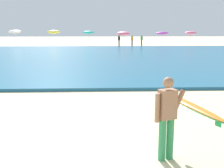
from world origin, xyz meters
TOP-DOWN VIEW (x-y plane):
  - ground_plane at (0.00, 0.00)m, footprint 160.00×160.00m
  - sea at (0.00, 19.45)m, footprint 120.00×28.00m
  - surfer_with_board at (2.79, -0.90)m, footprint 1.25×2.26m
  - beach_umbrella_0 at (-11.50, 37.41)m, footprint 1.87×1.90m
  - beach_umbrella_1 at (-5.61, 36.92)m, footprint 1.81×1.82m
  - beach_umbrella_2 at (-0.38, 36.19)m, footprint 1.70×1.74m
  - beach_umbrella_3 at (4.82, 36.83)m, footprint 1.99×1.99m
  - beach_umbrella_4 at (10.67, 36.50)m, footprint 1.94×1.96m
  - beach_umbrella_5 at (14.84, 35.93)m, footprint 1.74×1.76m
  - beachgoer_near_row_left at (7.54, 36.20)m, footprint 0.32×0.20m
  - beachgoer_near_row_mid at (4.13, 35.98)m, footprint 0.32×0.20m
  - beachgoer_near_row_right at (6.04, 35.62)m, footprint 0.32×0.20m

SIDE VIEW (x-z plane):
  - ground_plane at x=0.00m, z-range 0.00..0.00m
  - sea at x=0.00m, z-range 0.00..0.14m
  - beachgoer_near_row_left at x=7.54m, z-range 0.05..1.63m
  - beachgoer_near_row_mid at x=4.13m, z-range 0.05..1.63m
  - beachgoer_near_row_right at x=6.04m, z-range 0.05..1.63m
  - surfer_with_board at x=2.79m, z-range 0.16..1.89m
  - beach_umbrella_3 at x=4.82m, z-range 0.75..2.87m
  - beach_umbrella_4 at x=10.67m, z-range 0.80..2.91m
  - beach_umbrella_5 at x=14.84m, z-range 0.80..2.99m
  - beach_umbrella_2 at x=-0.38m, z-range 0.84..3.10m
  - beach_umbrella_1 at x=-5.61m, z-range 0.89..3.20m
  - beach_umbrella_0 at x=-11.50m, z-range 0.88..3.28m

